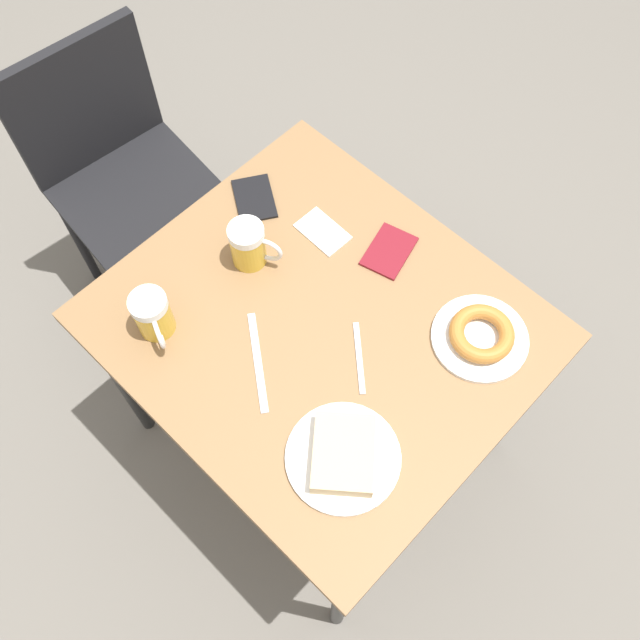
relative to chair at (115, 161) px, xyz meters
The scene contains 12 objects.
ground_plane 0.98m from the chair, 92.69° to the right, with size 8.00×8.00×0.00m, color #666059.
table 0.83m from the chair, 92.69° to the right, with size 0.76×0.86×0.71m.
chair is the anchor object (origin of this frame).
plate_with_cake 1.09m from the chair, 101.66° to the right, with size 0.23×0.23×0.05m.
plate_with_donut 1.12m from the chair, 81.13° to the right, with size 0.20×0.20×0.04m.
beer_mug_left 0.64m from the chair, 92.62° to the right, with size 0.08×0.11×0.11m.
beer_mug_center 0.69m from the chair, 116.04° to the right, with size 0.08×0.11×0.11m.
napkin_folded 0.70m from the chair, 78.42° to the right, with size 0.08×0.12×0.00m.
fork 0.95m from the chair, 92.66° to the right, with size 0.12×0.13×0.00m.
knife 0.83m from the chair, 103.62° to the right, with size 0.15×0.19×0.00m.
passport_near_edge 0.85m from the chair, 76.01° to the right, with size 0.14×0.12×0.01m.
passport_far_edge 0.52m from the chair, 79.35° to the right, with size 0.14×0.15×0.01m.
Camera 1 is at (-0.49, -0.48, 2.06)m, focal length 40.00 mm.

